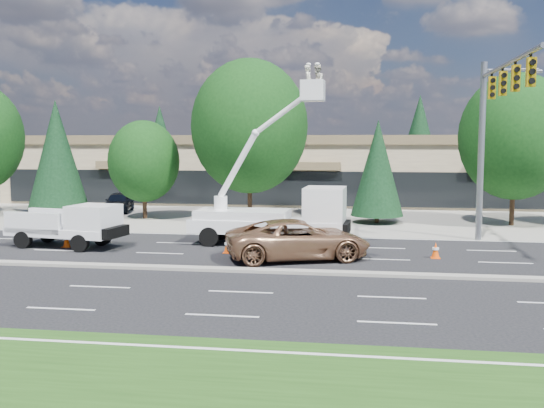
% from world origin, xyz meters
% --- Properties ---
extents(ground, '(140.00, 140.00, 0.00)m').
position_xyz_m(ground, '(0.00, 0.00, 0.00)').
color(ground, black).
rests_on(ground, ground).
extents(concrete_apron, '(140.00, 22.00, 0.01)m').
position_xyz_m(concrete_apron, '(0.00, 20.00, 0.01)').
color(concrete_apron, gray).
rests_on(concrete_apron, ground).
extents(road_median, '(120.00, 0.55, 0.12)m').
position_xyz_m(road_median, '(0.00, 0.00, 0.06)').
color(road_median, gray).
rests_on(road_median, ground).
extents(strip_mall, '(50.40, 15.40, 5.50)m').
position_xyz_m(strip_mall, '(0.00, 29.97, 2.83)').
color(strip_mall, tan).
rests_on(strip_mall, ground).
extents(tree_front_b, '(3.94, 3.94, 7.76)m').
position_xyz_m(tree_front_b, '(-16.00, 15.00, 4.16)').
color(tree_front_b, '#332114').
rests_on(tree_front_b, ground).
extents(tree_front_c, '(4.62, 4.62, 6.41)m').
position_xyz_m(tree_front_c, '(-10.00, 15.00, 3.75)').
color(tree_front_c, '#332114').
rests_on(tree_front_c, ground).
extents(tree_front_d, '(7.36, 7.36, 10.21)m').
position_xyz_m(tree_front_d, '(-3.00, 15.00, 5.97)').
color(tree_front_d, '#332114').
rests_on(tree_front_d, ground).
extents(tree_front_e, '(3.23, 3.23, 6.36)m').
position_xyz_m(tree_front_e, '(5.00, 15.00, 3.41)').
color(tree_front_e, '#332114').
rests_on(tree_front_e, ground).
extents(tree_front_f, '(6.55, 6.55, 9.09)m').
position_xyz_m(tree_front_f, '(13.00, 15.00, 5.32)').
color(tree_front_f, '#332114').
rests_on(tree_front_f, ground).
extents(tree_back_a, '(4.53, 4.53, 8.93)m').
position_xyz_m(tree_back_a, '(-18.00, 42.00, 4.79)').
color(tree_back_a, '#332114').
rests_on(tree_back_a, ground).
extents(tree_back_b, '(5.95, 5.95, 11.73)m').
position_xyz_m(tree_back_b, '(-4.00, 42.00, 6.30)').
color(tree_back_b, '#332114').
rests_on(tree_back_b, ground).
extents(tree_back_c, '(4.98, 4.98, 9.81)m').
position_xyz_m(tree_back_c, '(10.00, 42.00, 5.26)').
color(tree_back_c, '#332114').
rests_on(tree_back_c, ground).
extents(tree_back_d, '(5.54, 5.54, 10.92)m').
position_xyz_m(tree_back_d, '(22.00, 42.00, 5.86)').
color(tree_back_d, '#332114').
rests_on(tree_back_d, ground).
extents(signal_mast, '(2.76, 10.16, 9.00)m').
position_xyz_m(signal_mast, '(10.03, 7.04, 6.06)').
color(signal_mast, gray).
rests_on(signal_mast, ground).
extents(utility_pickup, '(5.66, 2.88, 2.07)m').
position_xyz_m(utility_pickup, '(-9.71, 4.13, 0.85)').
color(utility_pickup, white).
rests_on(utility_pickup, ground).
extents(bucket_truck, '(7.66, 2.82, 8.73)m').
position_xyz_m(bucket_truck, '(0.18, 6.16, 1.84)').
color(bucket_truck, white).
rests_on(bucket_truck, ground).
extents(traffic_cone_a, '(0.40, 0.40, 0.70)m').
position_xyz_m(traffic_cone_a, '(-9.95, 4.15, 0.34)').
color(traffic_cone_a, '#FF4F08').
rests_on(traffic_cone_a, ground).
extents(traffic_cone_b, '(0.40, 0.40, 0.70)m').
position_xyz_m(traffic_cone_b, '(-1.98, 3.77, 0.34)').
color(traffic_cone_b, '#FF4F08').
rests_on(traffic_cone_b, ground).
extents(traffic_cone_c, '(0.40, 0.40, 0.70)m').
position_xyz_m(traffic_cone_c, '(-0.29, 3.86, 0.34)').
color(traffic_cone_c, '#FF4F08').
rests_on(traffic_cone_c, ground).
extents(traffic_cone_d, '(0.40, 0.40, 0.70)m').
position_xyz_m(traffic_cone_d, '(7.22, 3.85, 0.34)').
color(traffic_cone_d, '#FF4F08').
rests_on(traffic_cone_d, ground).
extents(minivan, '(6.78, 4.74, 1.72)m').
position_xyz_m(minivan, '(1.33, 2.80, 0.86)').
color(minivan, '#976949').
rests_on(minivan, ground).
extents(parked_car_west, '(2.53, 4.49, 1.44)m').
position_xyz_m(parked_car_west, '(-13.10, 18.22, 0.72)').
color(parked_car_west, black).
rests_on(parked_car_west, ground).
extents(parked_car_east, '(2.58, 4.89, 1.53)m').
position_xyz_m(parked_car_east, '(1.27, 19.03, 0.77)').
color(parked_car_east, black).
rests_on(parked_car_east, ground).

